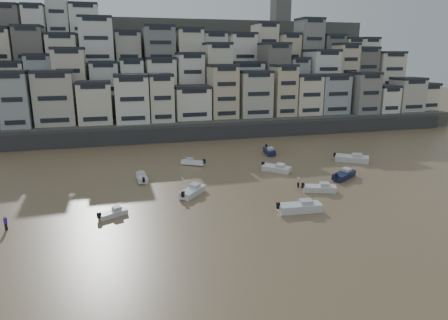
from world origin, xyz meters
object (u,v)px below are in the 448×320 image
object	(u,v)px
boat_b	(320,187)
boat_h	(193,161)
boat_a	(300,206)
boat_j	(113,213)
boat_e	(276,168)
boat_i	(269,150)
boat_f	(142,177)
person_blue	(6,223)
boat_c	(192,190)
boat_g	(352,157)
person_pink	(298,182)
boat_d	(344,174)

from	to	relation	value
boat_b	boat_h	xyz separation A→B (m)	(-15.30, 20.05, -0.07)
boat_a	boat_j	size ratio (longest dim) A/B	1.58
boat_e	boat_i	size ratio (longest dim) A/B	1.00
boat_e	boat_i	world-z (taller)	boat_i
boat_f	person_blue	distance (m)	22.47
boat_c	boat_g	distance (m)	34.59
boat_b	boat_e	xyz separation A→B (m)	(-2.08, 11.65, 0.04)
boat_c	boat_f	bearing A→B (deg)	76.82
boat_i	person_blue	distance (m)	51.14
boat_a	person_pink	xyz separation A→B (m)	(4.25, 9.27, 0.02)
boat_a	boat_d	bearing A→B (deg)	44.18
boat_a	boat_j	bearing A→B (deg)	172.56
boat_b	boat_g	distance (m)	20.07
boat_b	boat_j	world-z (taller)	boat_b
boat_b	boat_h	bearing A→B (deg)	147.26
boat_d	boat_h	bearing A→B (deg)	113.58
boat_g	boat_i	world-z (taller)	boat_g
boat_a	boat_h	bearing A→B (deg)	112.67
boat_e	boat_g	bearing A→B (deg)	55.49
boat_d	person_blue	xyz separation A→B (m)	(-49.08, -7.53, 0.06)
boat_e	boat_j	bearing A→B (deg)	-106.87
boat_a	boat_i	bearing A→B (deg)	79.47
boat_f	boat_j	size ratio (longest dim) A/B	1.25
boat_j	boat_e	bearing A→B (deg)	-1.43
boat_i	person_pink	distance (m)	21.87
boat_a	boat_i	size ratio (longest dim) A/B	1.12
boat_e	person_blue	world-z (taller)	person_blue
boat_i	boat_j	xyz separation A→B (m)	(-31.44, -26.06, -0.22)
boat_c	boat_j	xyz separation A→B (m)	(-11.22, -5.25, -0.24)
boat_e	person_pink	xyz separation A→B (m)	(-0.04, -8.82, 0.11)
boat_f	boat_h	world-z (taller)	boat_f
boat_i	boat_e	bearing A→B (deg)	-8.32
boat_i	person_pink	bearing A→B (deg)	-1.92
boat_d	boat_j	bearing A→B (deg)	157.56
boat_h	boat_j	xyz separation A→B (m)	(-14.51, -21.73, -0.11)
boat_a	boat_i	xyz separation A→B (m)	(8.00, 30.82, -0.09)
boat_h	person_pink	size ratio (longest dim) A/B	2.71
boat_h	boat_j	distance (m)	26.13
person_pink	boat_j	bearing A→B (deg)	-170.74
boat_h	boat_g	bearing A→B (deg)	-159.69
boat_b	boat_e	size ratio (longest dim) A/B	0.95
boat_b	person_blue	size ratio (longest dim) A/B	3.02
boat_g	boat_b	bearing A→B (deg)	-101.40
boat_d	boat_h	distance (m)	27.07
boat_g	boat_h	size ratio (longest dim) A/B	1.43
boat_e	boat_j	distance (m)	30.76
boat_f	boat_j	distance (m)	14.97
boat_a	boat_i	distance (m)	31.84
boat_g	person_blue	xyz separation A→B (m)	(-56.26, -16.49, -0.05)
boat_a	boat_c	distance (m)	15.80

